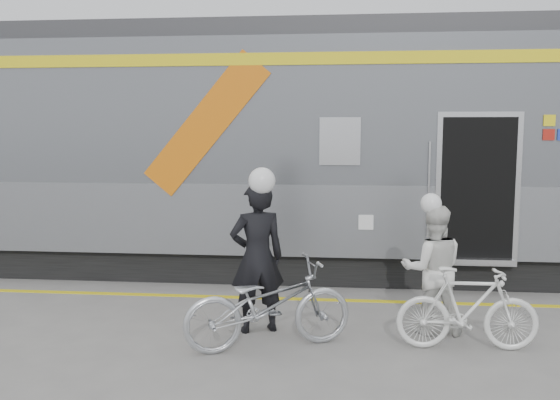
# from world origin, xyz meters

# --- Properties ---
(ground) EXTENTS (90.00, 90.00, 0.00)m
(ground) POSITION_xyz_m (0.00, 0.00, 0.00)
(ground) COLOR slate
(ground) RESTS_ON ground
(train) EXTENTS (24.00, 3.17, 4.10)m
(train) POSITION_xyz_m (-0.20, 4.19, 2.05)
(train) COLOR black
(train) RESTS_ON ground
(safety_strip) EXTENTS (24.00, 0.12, 0.01)m
(safety_strip) POSITION_xyz_m (0.00, 2.15, 0.00)
(safety_strip) COLOR yellow
(safety_strip) RESTS_ON ground
(man) EXTENTS (0.77, 0.65, 1.81)m
(man) POSITION_xyz_m (-0.98, 0.77, 0.91)
(man) COLOR black
(man) RESTS_ON ground
(bicycle_left) EXTENTS (2.01, 1.32, 1.00)m
(bicycle_left) POSITION_xyz_m (-0.78, 0.22, 0.50)
(bicycle_left) COLOR #B3B6BB
(bicycle_left) RESTS_ON ground
(woman) EXTENTS (0.76, 0.60, 1.54)m
(woman) POSITION_xyz_m (1.11, 0.94, 0.77)
(woman) COLOR silver
(woman) RESTS_ON ground
(bicycle_right) EXTENTS (1.56, 0.47, 0.93)m
(bicycle_right) POSITION_xyz_m (1.41, 0.39, 0.47)
(bicycle_right) COLOR silver
(bicycle_right) RESTS_ON ground
(helmet_man) EXTENTS (0.31, 0.31, 0.31)m
(helmet_man) POSITION_xyz_m (-0.98, 0.77, 1.97)
(helmet_man) COLOR white
(helmet_man) RESTS_ON man
(helmet_woman) EXTENTS (0.25, 0.25, 0.25)m
(helmet_woman) POSITION_xyz_m (1.11, 0.94, 1.66)
(helmet_woman) COLOR white
(helmet_woman) RESTS_ON woman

